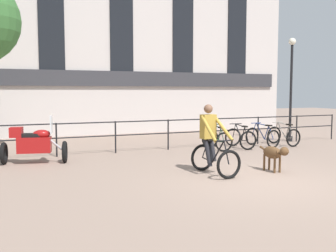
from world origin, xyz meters
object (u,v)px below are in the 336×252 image
Objects in this scene: street_lamp at (291,84)px; dog at (274,153)px; cyclist_with_bike at (212,143)px; parked_motorcycle at (34,144)px; parked_bicycle_far_end at (284,136)px; parked_bicycle_mid_right at (263,137)px; parked_bicycle_mid_left at (240,138)px; parked_bicycle_near_lamp at (217,139)px.

dog is at bearing -133.71° from street_lamp.
cyclist_with_bike reaches higher than parked_motorcycle.
parked_bicycle_mid_right is at bearing -1.66° from parked_bicycle_far_end.
parked_bicycle_near_lamp is at bearing 3.38° from parked_bicycle_mid_left.
parked_bicycle_far_end is at bearing 28.96° from cyclist_with_bike.
parked_bicycle_near_lamp is at bearing 52.69° from cyclist_with_bike.
parked_motorcycle is at bearing 5.64° from parked_bicycle_mid_left.
parked_bicycle_mid_right is at bearing -176.62° from parked_bicycle_near_lamp.
cyclist_with_bike is 1.62m from dog.
cyclist_with_bike reaches higher than parked_bicycle_near_lamp.
cyclist_with_bike is at bearing 51.12° from parked_bicycle_mid_left.
parked_bicycle_near_lamp and parked_bicycle_far_end have the same top height.
parked_bicycle_far_end is at bearing 170.69° from parked_bicycle_mid_right.
cyclist_with_bike is at bearing 30.71° from parked_bicycle_mid_right.
parked_bicycle_near_lamp is 1.92m from parked_bicycle_mid_right.
parked_bicycle_mid_left is at bearing -74.40° from parked_motorcycle.
parked_bicycle_far_end is (1.92, -0.00, 0.00)m from parked_bicycle_mid_left.
dog is 4.61m from parked_bicycle_mid_right.
cyclist_with_bike is 1.48× the size of parked_bicycle_near_lamp.
street_lamp is (0.98, 0.81, 1.96)m from parked_bicycle_far_end.
dog is at bearing -110.07° from parked_motorcycle.
parked_bicycle_near_lamp reaches higher than dog.
parked_bicycle_mid_left and parked_bicycle_far_end have the same top height.
parked_motorcycle is (-3.90, 3.13, -0.20)m from cyclist_with_bike.
cyclist_with_bike is 0.41× the size of street_lamp.
parked_bicycle_far_end is (3.48, 3.86, -0.12)m from dog.
parked_motorcycle reaches higher than parked_bicycle_far_end.
parked_bicycle_mid_right is at bearing -74.68° from parked_motorcycle.
dog is 6.72m from street_lamp.
parked_motorcycle reaches higher than parked_bicycle_mid_left.
cyclist_with_bike reaches higher than dog.
parked_motorcycle is 7.01m from parked_bicycle_mid_left.
cyclist_with_bike is 5.01m from parked_motorcycle.
dog is 4.17m from parked_bicycle_mid_left.
parked_bicycle_far_end is (5.02, 3.41, -0.41)m from cyclist_with_bike.
dog is 0.90× the size of parked_bicycle_near_lamp.
parked_motorcycle is 6.05m from parked_bicycle_near_lamp.
parked_motorcycle is 0.45× the size of street_lamp.
cyclist_with_bike is 5.31m from parked_bicycle_mid_right.
parked_bicycle_near_lamp is (2.14, 3.41, -0.41)m from cyclist_with_bike.
street_lamp is at bearing -142.14° from parked_bicycle_far_end.
parked_bicycle_mid_left is (0.96, 0.00, 0.00)m from parked_bicycle_near_lamp.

